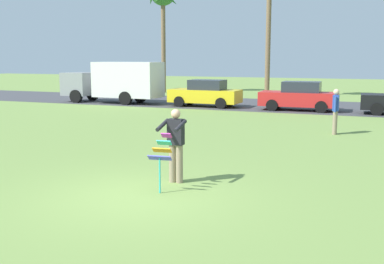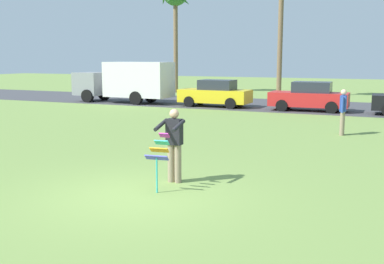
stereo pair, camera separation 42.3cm
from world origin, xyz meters
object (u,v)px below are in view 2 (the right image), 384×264
at_px(kite_held, 159,153).
at_px(parked_car_red, 309,97).
at_px(person_walker_near, 343,111).
at_px(parked_truck_grey_van, 128,81).
at_px(parked_car_yellow, 215,94).
at_px(person_kite_flyer, 174,143).

xyz_separation_m(kite_held, parked_car_red, (0.11, 17.22, -0.08)).
xyz_separation_m(kite_held, person_walker_near, (2.74, 9.48, 0.08)).
height_order(parked_car_red, person_walker_near, person_walker_near).
xyz_separation_m(parked_truck_grey_van, parked_car_red, (11.57, 0.00, -0.64)).
relative_size(kite_held, parked_car_yellow, 0.30).
bearing_deg(parked_car_red, person_kite_flyer, -90.44).
distance_m(person_kite_flyer, person_walker_near, 9.14).
bearing_deg(parked_car_yellow, kite_held, -72.57).
distance_m(kite_held, parked_car_yellow, 18.05).
height_order(kite_held, parked_truck_grey_van, parked_truck_grey_van).
relative_size(kite_held, person_walker_near, 0.72).
xyz_separation_m(person_kite_flyer, kite_held, (0.02, -0.76, -0.09)).
xyz_separation_m(person_kite_flyer, parked_truck_grey_van, (-11.44, 16.46, 0.46)).
bearing_deg(parked_truck_grey_van, parked_car_red, 0.00).
bearing_deg(kite_held, person_walker_near, 73.85).
relative_size(person_kite_flyer, parked_car_yellow, 0.41).
bearing_deg(parked_truck_grey_van, kite_held, -56.36).
xyz_separation_m(person_kite_flyer, parked_car_yellow, (-5.39, 16.46, -0.18)).
distance_m(parked_truck_grey_van, parked_car_yellow, 6.09).
height_order(parked_car_yellow, person_walker_near, person_walker_near).
bearing_deg(person_walker_near, parked_truck_grey_van, 151.39).
xyz_separation_m(kite_held, parked_truck_grey_van, (-11.46, 17.22, 0.55)).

